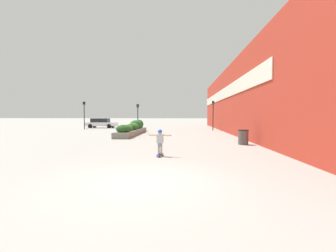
% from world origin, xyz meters
% --- Properties ---
extents(ground_plane, '(300.00, 300.00, 0.00)m').
position_xyz_m(ground_plane, '(0.00, 0.00, 0.00)').
color(ground_plane, '#A3A099').
extents(building_wall_right, '(0.67, 40.52, 7.10)m').
position_xyz_m(building_wall_right, '(6.16, 17.89, 3.56)').
color(building_wall_right, '#B23323').
rests_on(building_wall_right, ground_plane).
extents(planter_box, '(1.40, 8.83, 1.41)m').
position_xyz_m(planter_box, '(-3.89, 15.74, 0.53)').
color(planter_box, slate).
rests_on(planter_box, ground_plane).
extents(skateboard, '(0.29, 0.75, 0.09)m').
position_xyz_m(skateboard, '(0.04, 4.06, 0.07)').
color(skateboard, navy).
rests_on(skateboard, ground_plane).
extents(skateboarder, '(1.07, 0.20, 1.14)m').
position_xyz_m(skateboarder, '(0.04, 4.06, 0.79)').
color(skateboarder, tan).
rests_on(skateboarder, skateboard).
extents(trash_bin, '(0.66, 0.66, 0.96)m').
position_xyz_m(trash_bin, '(4.98, 8.52, 0.48)').
color(trash_bin, '#514C47').
rests_on(trash_bin, ground_plane).
extents(car_leftmost, '(4.65, 1.86, 1.44)m').
position_xyz_m(car_leftmost, '(-11.29, 27.18, 0.75)').
color(car_leftmost, silver).
rests_on(car_leftmost, ground_plane).
extents(car_center_left, '(4.52, 2.05, 1.52)m').
position_xyz_m(car_center_left, '(11.49, 30.10, 0.82)').
color(car_center_left, '#BCBCC1').
rests_on(car_center_left, ground_plane).
extents(traffic_light_left, '(0.28, 0.30, 3.36)m').
position_xyz_m(traffic_light_left, '(-4.75, 22.65, 2.30)').
color(traffic_light_left, black).
rests_on(traffic_light_left, ground_plane).
extents(traffic_light_right, '(0.28, 0.30, 3.72)m').
position_xyz_m(traffic_light_right, '(4.92, 22.54, 2.52)').
color(traffic_light_right, black).
rests_on(traffic_light_right, ground_plane).
extents(traffic_light_far_left, '(0.28, 0.30, 3.76)m').
position_xyz_m(traffic_light_far_left, '(-12.24, 23.40, 2.54)').
color(traffic_light_far_left, black).
rests_on(traffic_light_far_left, ground_plane).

